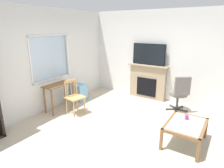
# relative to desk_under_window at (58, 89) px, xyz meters

# --- Properties ---
(ground) EXTENTS (5.85, 5.92, 0.02)m
(ground) POSITION_rel_desk_under_window_xyz_m (-0.15, -2.11, -0.60)
(ground) COLOR beige
(wall_back_with_window) EXTENTS (4.85, 0.15, 2.70)m
(wall_back_with_window) POSITION_rel_desk_under_window_xyz_m (-0.17, 0.35, 0.76)
(wall_back_with_window) COLOR silver
(wall_back_with_window) RESTS_ON ground
(wall_right) EXTENTS (0.12, 5.12, 2.70)m
(wall_right) POSITION_rel_desk_under_window_xyz_m (2.34, -2.11, 0.76)
(wall_right) COLOR silver
(wall_right) RESTS_ON ground
(desk_under_window) EXTENTS (0.82, 0.39, 0.74)m
(desk_under_window) POSITION_rel_desk_under_window_xyz_m (0.00, 0.00, 0.00)
(desk_under_window) COLOR brown
(desk_under_window) RESTS_ON ground
(wooden_chair) EXTENTS (0.49, 0.47, 0.90)m
(wooden_chair) POSITION_rel_desk_under_window_xyz_m (0.06, -0.51, -0.13)
(wooden_chair) COLOR tan
(wooden_chair) RESTS_ON ground
(plastic_drawer_unit) EXTENTS (0.35, 0.40, 0.51)m
(plastic_drawer_unit) POSITION_rel_desk_under_window_xyz_m (0.85, 0.05, -0.34)
(plastic_drawer_unit) COLOR #72ADDB
(plastic_drawer_unit) RESTS_ON ground
(fireplace) EXTENTS (0.26, 1.25, 1.09)m
(fireplace) POSITION_rel_desk_under_window_xyz_m (2.18, -1.66, -0.04)
(fireplace) COLOR tan
(fireplace) RESTS_ON ground
(tv) EXTENTS (0.06, 1.03, 0.64)m
(tv) POSITION_rel_desk_under_window_xyz_m (2.16, -1.66, 0.82)
(tv) COLOR black
(tv) RESTS_ON fireplace
(office_chair) EXTENTS (0.62, 0.57, 1.00)m
(office_chair) POSITION_rel_desk_under_window_xyz_m (1.66, -2.79, -0.04)
(office_chair) COLOR slate
(office_chair) RESTS_ON ground
(coffee_table) EXTENTS (0.95, 0.69, 0.43)m
(coffee_table) POSITION_rel_desk_under_window_xyz_m (0.19, -3.29, -0.22)
(coffee_table) COLOR #8C9E99
(coffee_table) RESTS_ON ground
(sippy_cup) EXTENTS (0.07, 0.07, 0.09)m
(sippy_cup) POSITION_rel_desk_under_window_xyz_m (0.39, -3.26, -0.11)
(sippy_cup) COLOR #DB3D84
(sippy_cup) RESTS_ON coffee_table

